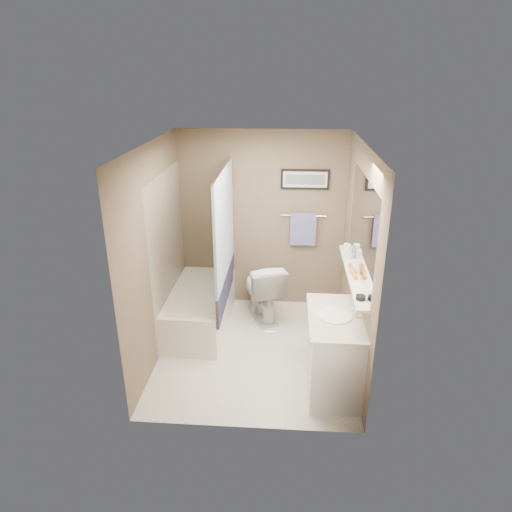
# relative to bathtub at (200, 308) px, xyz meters

# --- Properties ---
(ground) EXTENTS (2.50, 2.50, 0.00)m
(ground) POSITION_rel_bathtub_xyz_m (0.75, -0.53, -0.25)
(ground) COLOR silver
(ground) RESTS_ON ground
(ceiling) EXTENTS (2.20, 2.50, 0.04)m
(ceiling) POSITION_rel_bathtub_xyz_m (0.75, -0.53, 2.13)
(ceiling) COLOR white
(ceiling) RESTS_ON wall_back
(wall_back) EXTENTS (2.20, 0.04, 2.40)m
(wall_back) POSITION_rel_bathtub_xyz_m (0.75, 0.70, 0.95)
(wall_back) COLOR brown
(wall_back) RESTS_ON ground
(wall_front) EXTENTS (2.20, 0.04, 2.40)m
(wall_front) POSITION_rel_bathtub_xyz_m (0.75, -1.76, 0.95)
(wall_front) COLOR brown
(wall_front) RESTS_ON ground
(wall_left) EXTENTS (0.04, 2.50, 2.40)m
(wall_left) POSITION_rel_bathtub_xyz_m (-0.33, -0.53, 0.95)
(wall_left) COLOR brown
(wall_left) RESTS_ON ground
(wall_right) EXTENTS (0.04, 2.50, 2.40)m
(wall_right) POSITION_rel_bathtub_xyz_m (1.83, -0.53, 0.95)
(wall_right) COLOR brown
(wall_right) RESTS_ON ground
(tile_surround) EXTENTS (0.02, 1.55, 2.00)m
(tile_surround) POSITION_rel_bathtub_xyz_m (-0.34, -0.03, 0.75)
(tile_surround) COLOR tan
(tile_surround) RESTS_ON wall_left
(curtain_rod) EXTENTS (0.02, 1.55, 0.02)m
(curtain_rod) POSITION_rel_bathtub_xyz_m (0.35, -0.03, 1.80)
(curtain_rod) COLOR silver
(curtain_rod) RESTS_ON wall_left
(curtain_upper) EXTENTS (0.03, 1.45, 1.28)m
(curtain_upper) POSITION_rel_bathtub_xyz_m (0.35, -0.03, 1.15)
(curtain_upper) COLOR white
(curtain_upper) RESTS_ON curtain_rod
(curtain_lower) EXTENTS (0.03, 1.45, 0.36)m
(curtain_lower) POSITION_rel_bathtub_xyz_m (0.35, -0.03, 0.33)
(curtain_lower) COLOR #2F2A4F
(curtain_lower) RESTS_ON curtain_rod
(mirror) EXTENTS (0.02, 1.60, 1.00)m
(mirror) POSITION_rel_bathtub_xyz_m (1.84, -0.68, 1.37)
(mirror) COLOR silver
(mirror) RESTS_ON wall_right
(shelf) EXTENTS (0.12, 1.60, 0.03)m
(shelf) POSITION_rel_bathtub_xyz_m (1.79, -0.68, 0.85)
(shelf) COLOR silver
(shelf) RESTS_ON wall_right
(towel_bar) EXTENTS (0.60, 0.02, 0.02)m
(towel_bar) POSITION_rel_bathtub_xyz_m (1.30, 0.69, 1.05)
(towel_bar) COLOR silver
(towel_bar) RESTS_ON wall_back
(towel) EXTENTS (0.34, 0.05, 0.44)m
(towel) POSITION_rel_bathtub_xyz_m (1.30, 0.67, 0.87)
(towel) COLOR #9699DB
(towel) RESTS_ON towel_bar
(art_frame) EXTENTS (0.62, 0.02, 0.26)m
(art_frame) POSITION_rel_bathtub_xyz_m (1.30, 0.70, 1.53)
(art_frame) COLOR black
(art_frame) RESTS_ON wall_back
(art_mat) EXTENTS (0.56, 0.00, 0.20)m
(art_mat) POSITION_rel_bathtub_xyz_m (1.30, 0.69, 1.53)
(art_mat) COLOR white
(art_mat) RESTS_ON art_frame
(art_image) EXTENTS (0.50, 0.00, 0.13)m
(art_image) POSITION_rel_bathtub_xyz_m (1.30, 0.69, 1.53)
(art_image) COLOR #595959
(art_image) RESTS_ON art_mat
(door) EXTENTS (0.80, 0.02, 2.00)m
(door) POSITION_rel_bathtub_xyz_m (1.30, -1.77, 0.75)
(door) COLOR silver
(door) RESTS_ON wall_front
(door_handle) EXTENTS (0.10, 0.02, 0.02)m
(door_handle) POSITION_rel_bathtub_xyz_m (0.97, -1.72, 0.75)
(door_handle) COLOR silver
(door_handle) RESTS_ON door
(bathtub) EXTENTS (0.74, 1.52, 0.50)m
(bathtub) POSITION_rel_bathtub_xyz_m (0.00, 0.00, 0.00)
(bathtub) COLOR white
(bathtub) RESTS_ON ground
(tub_rim) EXTENTS (0.56, 1.36, 0.02)m
(tub_rim) POSITION_rel_bathtub_xyz_m (-0.00, 0.00, 0.25)
(tub_rim) COLOR white
(tub_rim) RESTS_ON bathtub
(toilet) EXTENTS (0.69, 0.89, 0.80)m
(toilet) POSITION_rel_bathtub_xyz_m (0.78, 0.29, 0.15)
(toilet) COLOR white
(toilet) RESTS_ON ground
(vanity) EXTENTS (0.50, 0.90, 0.80)m
(vanity) POSITION_rel_bathtub_xyz_m (1.60, -1.12, 0.15)
(vanity) COLOR white
(vanity) RESTS_ON ground
(countertop) EXTENTS (0.54, 0.96, 0.04)m
(countertop) POSITION_rel_bathtub_xyz_m (1.59, -1.12, 0.57)
(countertop) COLOR beige
(countertop) RESTS_ON vanity
(sink_basin) EXTENTS (0.34, 0.34, 0.01)m
(sink_basin) POSITION_rel_bathtub_xyz_m (1.58, -1.12, 0.60)
(sink_basin) COLOR white
(sink_basin) RESTS_ON countertop
(faucet_spout) EXTENTS (0.02, 0.02, 0.10)m
(faucet_spout) POSITION_rel_bathtub_xyz_m (1.78, -1.12, 0.64)
(faucet_spout) COLOR silver
(faucet_spout) RESTS_ON countertop
(faucet_knob) EXTENTS (0.05, 0.05, 0.05)m
(faucet_knob) POSITION_rel_bathtub_xyz_m (1.78, -1.02, 0.62)
(faucet_knob) COLOR white
(faucet_knob) RESTS_ON countertop
(candle_bowl_near) EXTENTS (0.09, 0.09, 0.04)m
(candle_bowl_near) POSITION_rel_bathtub_xyz_m (1.79, -1.27, 0.89)
(candle_bowl_near) COLOR black
(candle_bowl_near) RESTS_ON shelf
(hair_brush_front) EXTENTS (0.06, 0.22, 0.04)m
(hair_brush_front) POSITION_rel_bathtub_xyz_m (1.79, -0.75, 0.89)
(hair_brush_front) COLOR orange
(hair_brush_front) RESTS_ON shelf
(hair_brush_back) EXTENTS (0.07, 0.22, 0.04)m
(hair_brush_back) POSITION_rel_bathtub_xyz_m (1.79, -0.62, 0.89)
(hair_brush_back) COLOR #C7411C
(hair_brush_back) RESTS_ON shelf
(pink_comb) EXTENTS (0.03, 0.16, 0.01)m
(pink_comb) POSITION_rel_bathtub_xyz_m (1.79, -0.48, 0.87)
(pink_comb) COLOR pink
(pink_comb) RESTS_ON shelf
(glass_jar) EXTENTS (0.08, 0.08, 0.10)m
(glass_jar) POSITION_rel_bathtub_xyz_m (1.79, -0.10, 0.92)
(glass_jar) COLOR white
(glass_jar) RESTS_ON shelf
(soap_bottle) EXTENTS (0.07, 0.07, 0.15)m
(soap_bottle) POSITION_rel_bathtub_xyz_m (1.79, -0.26, 0.94)
(soap_bottle) COLOR #999999
(soap_bottle) RESTS_ON shelf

